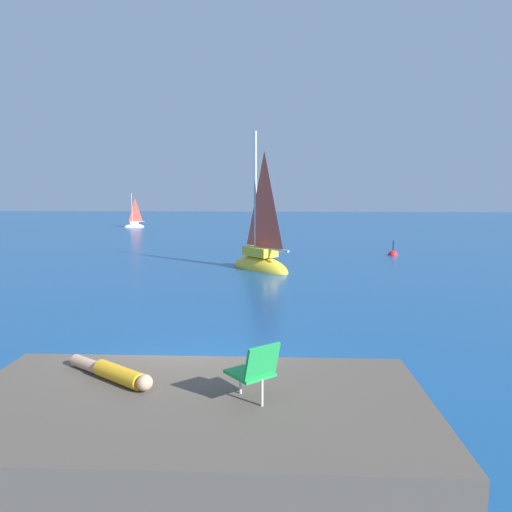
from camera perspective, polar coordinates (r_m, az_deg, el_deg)
The scene contains 9 objects.
ground_plane at distance 9.67m, azimuth -7.58°, elevation -14.44°, with size 160.00×160.00×0.00m, color navy.
shore_ledge at distance 6.74m, azimuth -7.47°, elevation -20.22°, with size 6.16×3.26×0.96m, color brown.
boulder_seaward at distance 9.12m, azimuth -17.40°, elevation -16.12°, with size 1.39×1.12×0.77m, color #4A4C40.
boulder_inland at distance 8.82m, azimuth 8.15°, elevation -16.68°, with size 1.02×0.82×0.56m, color #494541.
sailboat_near at distance 22.51m, azimuth 0.51°, elevation -0.63°, with size 3.43×3.58×7.03m.
sailboat_far at distance 51.04m, azimuth -14.28°, elevation 3.58°, with size 2.12×1.36×3.83m.
person_sunbather at distance 7.29m, azimuth -16.58°, elevation -13.16°, with size 1.52×1.11×0.25m.
beach_chair at distance 6.23m, azimuth -0.11°, elevation -13.28°, with size 0.75×0.76×0.80m.
marker_buoy at distance 28.66m, azimuth 15.98°, elevation 0.10°, with size 0.56×0.56×1.13m.
Camera 1 is at (1.77, -8.78, 3.62)m, focal length 33.62 mm.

